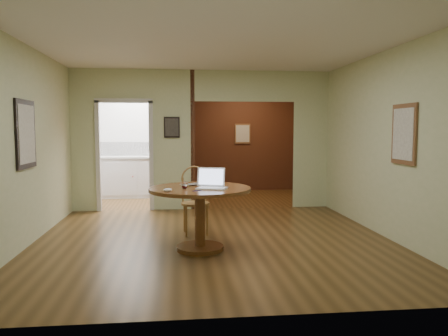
{
  "coord_description": "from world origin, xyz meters",
  "views": [
    {
      "loc": [
        -0.5,
        -5.98,
        1.57
      ],
      "look_at": [
        0.12,
        -0.2,
        1.05
      ],
      "focal_mm": 35.0,
      "sensor_mm": 36.0,
      "label": 1
    }
  ],
  "objects": [
    {
      "name": "floor",
      "position": [
        0.0,
        0.0,
        0.0
      ],
      "size": [
        5.0,
        5.0,
        0.0
      ],
      "primitive_type": "plane",
      "color": "#452E13",
      "rests_on": "ground"
    },
    {
      "name": "room_shell",
      "position": [
        -0.47,
        3.1,
        1.29
      ],
      "size": [
        5.2,
        7.5,
        5.0
      ],
      "color": "white",
      "rests_on": "ground"
    },
    {
      "name": "dining_table",
      "position": [
        -0.22,
        -0.42,
        0.61
      ],
      "size": [
        1.31,
        1.31,
        0.82
      ],
      "rotation": [
        0.0,
        0.0,
        0.07
      ],
      "color": "brown",
      "rests_on": "ground"
    },
    {
      "name": "chair",
      "position": [
        -0.24,
        0.52,
        0.56
      ],
      "size": [
        0.46,
        0.46,
        1.01
      ],
      "rotation": [
        0.0,
        0.0,
        0.08
      ],
      "color": "#965F35",
      "rests_on": "ground"
    },
    {
      "name": "open_laptop",
      "position": [
        -0.07,
        -0.51,
        0.89
      ],
      "size": [
        0.43,
        0.42,
        0.26
      ],
      "rotation": [
        0.0,
        0.0,
        -0.34
      ],
      "color": "white",
      "rests_on": "dining_table"
    },
    {
      "name": "closed_laptop",
      "position": [
        -0.27,
        -0.26,
        0.83
      ],
      "size": [
        0.4,
        0.36,
        0.03
      ],
      "primitive_type": "imported",
      "rotation": [
        0.0,
        0.0,
        0.52
      ],
      "color": "#B3B3B8",
      "rests_on": "dining_table"
    },
    {
      "name": "mouse",
      "position": [
        -0.62,
        -0.78,
        0.84
      ],
      "size": [
        0.12,
        0.09,
        0.04
      ],
      "primitive_type": "ellipsoid",
      "rotation": [
        0.0,
        0.0,
        0.32
      ],
      "color": "white",
      "rests_on": "dining_table"
    },
    {
      "name": "wine_glass",
      "position": [
        -0.41,
        -0.51,
        0.86
      ],
      "size": [
        0.08,
        0.08,
        0.09
      ],
      "primitive_type": null,
      "color": "white",
      "rests_on": "dining_table"
    },
    {
      "name": "pen",
      "position": [
        -0.27,
        -0.74,
        0.82
      ],
      "size": [
        0.11,
        0.07,
        0.01
      ],
      "primitive_type": "cylinder",
      "rotation": [
        0.0,
        1.57,
        0.52
      ],
      "color": "#0C0F59",
      "rests_on": "dining_table"
    },
    {
      "name": "kitchen_cabinet",
      "position": [
        -1.35,
        4.2,
        0.47
      ],
      "size": [
        2.06,
        0.6,
        0.94
      ],
      "color": "silver",
      "rests_on": "ground"
    },
    {
      "name": "grocery_bag",
      "position": [
        -0.65,
        4.2,
        1.1
      ],
      "size": [
        0.37,
        0.34,
        0.31
      ],
      "primitive_type": "ellipsoid",
      "rotation": [
        0.0,
        0.0,
        -0.29
      ],
      "color": "beige",
      "rests_on": "kitchen_cabinet"
    }
  ]
}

